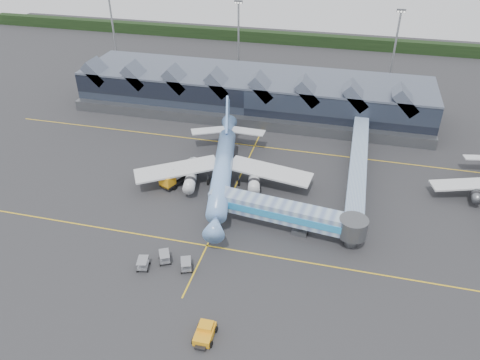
% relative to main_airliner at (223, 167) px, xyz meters
% --- Properties ---
extents(ground, '(260.00, 260.00, 0.00)m').
position_rel_main_airliner_xyz_m(ground, '(2.53, -10.85, -3.86)').
color(ground, '#262628').
rests_on(ground, ground).
extents(taxi_stripes, '(120.00, 60.00, 0.01)m').
position_rel_main_airliner_xyz_m(taxi_stripes, '(2.53, -0.85, -3.86)').
color(taxi_stripes, gold).
rests_on(taxi_stripes, ground).
extents(tree_line_far, '(260.00, 4.00, 4.00)m').
position_rel_main_airliner_xyz_m(tree_line_far, '(2.53, 99.15, -1.86)').
color(tree_line_far, black).
rests_on(tree_line_far, ground).
extents(terminal, '(90.00, 22.25, 12.52)m').
position_rel_main_airliner_xyz_m(terminal, '(-2.53, 36.50, 1.02)').
color(terminal, black).
rests_on(terminal, ground).
extents(light_masts, '(132.40, 42.56, 22.45)m').
position_rel_main_airliner_xyz_m(light_masts, '(23.53, 51.95, 8.63)').
color(light_masts, gray).
rests_on(light_masts, ground).
extents(main_airliner, '(34.84, 40.65, 13.14)m').
position_rel_main_airliner_xyz_m(main_airliner, '(0.00, 0.00, 0.00)').
color(main_airliner, '#699ED6').
rests_on(main_airliner, ground).
extents(jet_bridge, '(27.32, 7.12, 5.43)m').
position_rel_main_airliner_xyz_m(jet_bridge, '(15.80, -11.68, -0.29)').
color(jet_bridge, '#677EAC').
rests_on(jet_bridge, ground).
extents(fuel_truck, '(5.81, 10.01, 3.41)m').
position_rel_main_airliner_xyz_m(fuel_truck, '(-8.65, -0.70, -1.95)').
color(fuel_truck, black).
rests_on(fuel_truck, ground).
extents(pushback_tug, '(2.75, 4.26, 1.86)m').
position_rel_main_airliner_xyz_m(pushback_tug, '(7.87, -36.54, -3.03)').
color(pushback_tug, orange).
rests_on(pushback_tug, ground).
extents(baggage_carts, '(8.79, 5.05, 1.71)m').
position_rel_main_airliner_xyz_m(baggage_carts, '(-2.35, -25.14, -2.90)').
color(baggage_carts, '#94959C').
rests_on(baggage_carts, ground).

